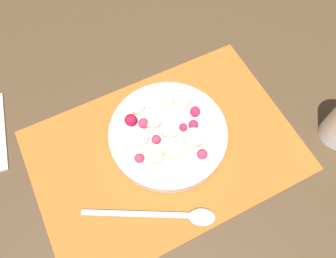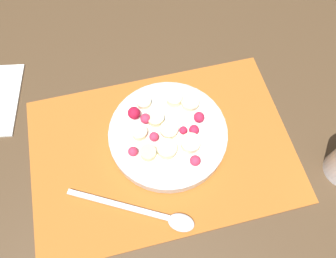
# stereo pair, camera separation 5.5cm
# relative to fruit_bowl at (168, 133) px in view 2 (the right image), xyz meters

# --- Properties ---
(ground_plane) EXTENTS (3.00, 3.00, 0.00)m
(ground_plane) POSITION_rel_fruit_bowl_xyz_m (0.02, 0.02, -0.02)
(ground_plane) COLOR #4C3823
(placemat) EXTENTS (0.45, 0.30, 0.01)m
(placemat) POSITION_rel_fruit_bowl_xyz_m (0.02, 0.02, -0.02)
(placemat) COLOR #B26023
(placemat) RESTS_ON ground_plane
(fruit_bowl) EXTENTS (0.21, 0.21, 0.05)m
(fruit_bowl) POSITION_rel_fruit_bowl_xyz_m (0.00, 0.00, 0.00)
(fruit_bowl) COLOR silver
(fruit_bowl) RESTS_ON placemat
(spoon) EXTENTS (0.20, 0.12, 0.01)m
(spoon) POSITION_rel_fruit_bowl_xyz_m (0.05, 0.13, -0.01)
(spoon) COLOR silver
(spoon) RESTS_ON placemat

